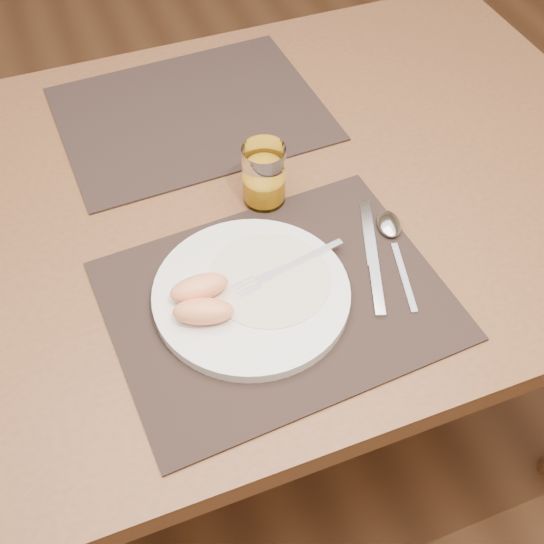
{
  "coord_description": "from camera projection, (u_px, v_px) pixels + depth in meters",
  "views": [
    {
      "loc": [
        -0.21,
        -0.75,
        1.5
      ],
      "look_at": [
        0.0,
        -0.18,
        0.77
      ],
      "focal_mm": 45.0,
      "sensor_mm": 36.0,
      "label": 1
    }
  ],
  "objects": [
    {
      "name": "table",
      "position": [
        231.0,
        233.0,
        1.13
      ],
      "size": [
        1.4,
        0.9,
        0.75
      ],
      "color": "brown",
      "rests_on": "ground"
    },
    {
      "name": "grapefruit_wedges",
      "position": [
        201.0,
        299.0,
        0.89
      ],
      "size": [
        0.09,
        0.09,
        0.03
      ],
      "color": "#FFA168",
      "rests_on": "plate"
    },
    {
      "name": "plate",
      "position": [
        251.0,
        294.0,
        0.93
      ],
      "size": [
        0.27,
        0.27,
        0.02
      ],
      "primitive_type": "cylinder",
      "color": "white",
      "rests_on": "placemat_near"
    },
    {
      "name": "fork",
      "position": [
        280.0,
        271.0,
        0.94
      ],
      "size": [
        0.17,
        0.05,
        0.0
      ],
      "color": "silver",
      "rests_on": "plate"
    },
    {
      "name": "knife",
      "position": [
        373.0,
        265.0,
        0.97
      ],
      "size": [
        0.09,
        0.21,
        0.01
      ],
      "color": "silver",
      "rests_on": "placemat_near"
    },
    {
      "name": "juice_glass",
      "position": [
        264.0,
        177.0,
        1.03
      ],
      "size": [
        0.07,
        0.07,
        0.1
      ],
      "color": "white",
      "rests_on": "placemat_near"
    },
    {
      "name": "spoon",
      "position": [
        391.0,
        231.0,
        1.01
      ],
      "size": [
        0.07,
        0.19,
        0.01
      ],
      "color": "silver",
      "rests_on": "placemat_near"
    },
    {
      "name": "placemat_near",
      "position": [
        277.0,
        300.0,
        0.93
      ],
      "size": [
        0.47,
        0.38,
        0.0
      ],
      "primitive_type": "cube",
      "rotation": [
        0.0,
        0.0,
        0.06
      ],
      "color": "black",
      "rests_on": "table"
    },
    {
      "name": "ground",
      "position": [
        244.0,
        421.0,
        1.65
      ],
      "size": [
        5.0,
        5.0,
        0.0
      ],
      "primitive_type": "plane",
      "color": "brown",
      "rests_on": "ground"
    },
    {
      "name": "placemat_far",
      "position": [
        191.0,
        114.0,
        1.2
      ],
      "size": [
        0.46,
        0.37,
        0.0
      ],
      "primitive_type": "cube",
      "rotation": [
        0.0,
        0.0,
        0.04
      ],
      "color": "black",
      "rests_on": "table"
    },
    {
      "name": "plate_dressing",
      "position": [
        269.0,
        279.0,
        0.94
      ],
      "size": [
        0.17,
        0.17,
        0.0
      ],
      "color": "white",
      "rests_on": "plate"
    }
  ]
}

